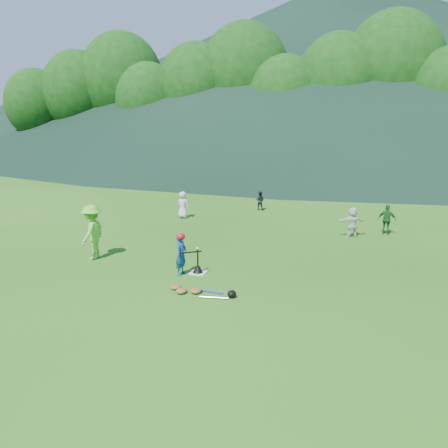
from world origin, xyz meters
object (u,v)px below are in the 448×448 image
(fielder_b, at_px, (260,201))
(equipment_pile, at_px, (196,291))
(fielder_d, at_px, (352,222))
(batting_tee, at_px, (198,269))
(adult_coach, at_px, (92,232))
(fielder_a, at_px, (183,205))
(home_plate, at_px, (198,273))
(batter_child, at_px, (181,254))
(fielder_c, at_px, (387,220))

(fielder_b, xyz_separation_m, equipment_pile, (0.92, -11.22, -0.40))
(fielder_d, distance_m, batting_tee, 6.94)
(adult_coach, height_order, fielder_a, adult_coach)
(fielder_b, bearing_deg, home_plate, 94.23)
(batter_child, bearing_deg, fielder_b, 3.71)
(fielder_b, bearing_deg, fielder_d, 138.92)
(fielder_a, distance_m, fielder_d, 7.54)
(fielder_d, bearing_deg, batter_child, 27.87)
(home_plate, xyz_separation_m, fielder_b, (-0.42, 9.77, 0.46))
(batter_child, distance_m, fielder_d, 7.37)
(fielder_b, bearing_deg, fielder_c, 151.71)
(batter_child, bearing_deg, home_plate, -52.57)
(fielder_b, distance_m, batting_tee, 9.79)
(fielder_a, bearing_deg, batter_child, 124.08)
(adult_coach, xyz_separation_m, fielder_b, (3.25, 9.44, -0.40))
(fielder_a, relative_size, fielder_d, 1.05)
(adult_coach, relative_size, fielder_a, 1.43)
(batter_child, height_order, fielder_d, batter_child)
(fielder_b, relative_size, batting_tee, 1.38)
(fielder_b, bearing_deg, batting_tee, 94.23)
(fielder_c, height_order, batting_tee, fielder_c)
(fielder_d, relative_size, equipment_pile, 0.64)
(fielder_d, bearing_deg, fielder_b, -67.46)
(home_plate, height_order, fielder_a, fielder_a)
(fielder_b, bearing_deg, batter_child, 91.91)
(batter_child, distance_m, equipment_pile, 1.58)
(adult_coach, xyz_separation_m, fielder_a, (0.34, 6.54, -0.26))
(batting_tee, bearing_deg, fielder_d, 53.74)
(adult_coach, relative_size, batting_tee, 2.55)
(batter_child, height_order, fielder_b, batter_child)
(fielder_d, bearing_deg, fielder_a, -34.43)
(fielder_c, bearing_deg, batter_child, 61.63)
(fielder_a, height_order, fielder_c, fielder_a)
(batting_tee, bearing_deg, fielder_a, 115.91)
(equipment_pile, bearing_deg, fielder_b, 94.68)
(equipment_pile, bearing_deg, batter_child, 126.92)
(batter_child, height_order, fielder_c, batter_child)
(fielder_c, bearing_deg, adult_coach, 46.32)
(fielder_b, bearing_deg, adult_coach, 72.74)
(home_plate, height_order, fielder_b, fielder_b)
(fielder_b, height_order, fielder_c, fielder_c)
(batting_tee, distance_m, equipment_pile, 1.53)
(fielder_a, bearing_deg, batting_tee, 127.57)
(fielder_a, xyz_separation_m, fielder_c, (8.70, -0.44, -0.02))
(home_plate, distance_m, batter_child, 0.76)
(home_plate, bearing_deg, adult_coach, 174.82)
(batter_child, relative_size, fielder_c, 1.03)
(adult_coach, distance_m, batting_tee, 3.76)
(fielder_a, bearing_deg, adult_coach, 98.70)
(batter_child, height_order, adult_coach, adult_coach)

